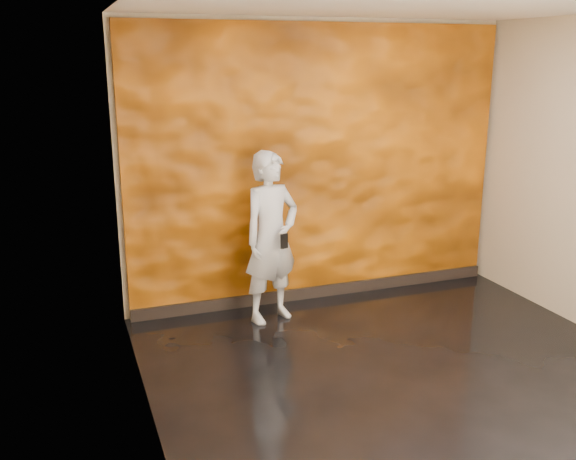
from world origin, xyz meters
name	(u,v)px	position (x,y,z in m)	size (l,w,h in m)	color
room	(425,206)	(0.00, 0.00, 1.40)	(4.02, 4.02, 2.81)	black
feature_wall	(320,166)	(0.00, 1.96, 1.38)	(3.90, 0.06, 2.75)	orange
baseboard	(320,291)	(0.00, 1.92, 0.06)	(3.90, 0.04, 0.12)	black
man	(271,237)	(-0.66, 1.55, 0.81)	(0.59, 0.39, 1.62)	#A9AFBA
phone	(284,241)	(-0.61, 1.32, 0.83)	(0.07, 0.01, 0.14)	black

